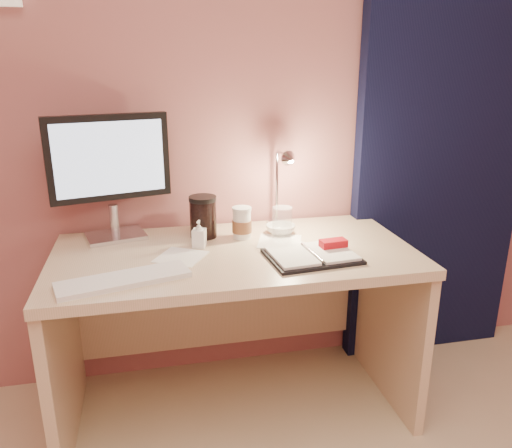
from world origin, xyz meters
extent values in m
plane|color=#A05D60|center=(0.00, 1.75, 1.25)|extent=(3.50, 0.00, 3.50)
cube|color=black|center=(1.05, 1.69, 1.10)|extent=(0.85, 0.08, 2.20)
cube|color=beige|center=(0.00, 1.38, 0.71)|extent=(1.40, 0.70, 0.04)
cube|color=beige|center=(-0.68, 1.38, 0.34)|extent=(0.04, 0.66, 0.69)
cube|color=beige|center=(0.68, 1.38, 0.34)|extent=(0.04, 0.66, 0.69)
cube|color=beige|center=(0.00, 1.71, 0.40)|extent=(1.32, 0.03, 0.55)
cube|color=silver|center=(-0.46, 1.63, 0.74)|extent=(0.27, 0.22, 0.02)
cylinder|color=silver|center=(-0.46, 1.63, 0.81)|extent=(0.04, 0.04, 0.13)
cube|color=black|center=(-0.46, 1.63, 1.07)|extent=(0.47, 0.15, 0.34)
cube|color=#ACC6E9|center=(-0.47, 1.60, 1.07)|extent=(0.41, 0.11, 0.29)
cube|color=white|center=(-0.41, 1.17, 0.74)|extent=(0.46, 0.24, 0.02)
cube|color=black|center=(0.27, 1.24, 0.74)|extent=(0.35, 0.28, 0.01)
cube|color=white|center=(0.19, 1.23, 0.75)|extent=(0.16, 0.23, 0.01)
cube|color=white|center=(0.35, 1.25, 0.75)|extent=(0.16, 0.23, 0.01)
cube|color=#BA1010|center=(0.37, 1.28, 0.77)|extent=(0.11, 0.06, 0.03)
cube|color=white|center=(0.24, 1.34, 0.73)|extent=(0.22, 0.22, 0.00)
cube|color=white|center=(0.20, 1.44, 0.73)|extent=(0.22, 0.22, 0.00)
cube|color=white|center=(-0.21, 1.35, 0.73)|extent=(0.22, 0.22, 0.00)
cylinder|color=silver|center=(0.06, 1.52, 0.79)|extent=(0.07, 0.07, 0.12)
cylinder|color=brown|center=(0.06, 1.52, 0.78)|extent=(0.08, 0.08, 0.05)
cylinder|color=silver|center=(0.06, 1.52, 0.86)|extent=(0.08, 0.08, 0.01)
cylinder|color=white|center=(0.21, 1.45, 0.80)|extent=(0.08, 0.08, 0.14)
imported|color=silver|center=(0.23, 1.54, 0.75)|extent=(0.13, 0.13, 0.04)
imported|color=silver|center=(-0.13, 1.45, 0.79)|extent=(0.06, 0.06, 0.11)
cylinder|color=black|center=(-0.10, 1.57, 0.81)|extent=(0.11, 0.11, 0.16)
cube|color=beige|center=(-0.10, 1.65, 0.79)|extent=(0.09, 0.07, 0.13)
cylinder|color=silver|center=(0.25, 1.69, 0.74)|extent=(0.08, 0.08, 0.01)
cylinder|color=silver|center=(0.25, 1.69, 0.90)|extent=(0.01, 0.01, 0.31)
cone|color=silver|center=(0.23, 1.54, 1.05)|extent=(0.07, 0.06, 0.06)
camera|label=1|loc=(-0.31, -0.41, 1.43)|focal=35.00mm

